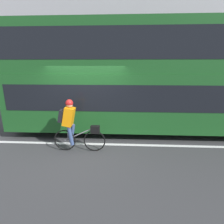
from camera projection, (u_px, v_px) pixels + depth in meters
name	position (u px, v px, depth m)	size (l,w,h in m)	color
ground_plane	(85.00, 145.00, 5.66)	(80.00, 80.00, 0.00)	#38383A
road_center_line	(86.00, 144.00, 5.78)	(50.00, 0.14, 0.01)	silver
sidewalk_curb	(103.00, 105.00, 11.04)	(60.00, 2.23, 0.11)	gray
building_facade	(104.00, 41.00, 11.22)	(60.00, 0.30, 8.08)	#9E9EA3
bus	(160.00, 75.00, 6.48)	(10.95, 2.50, 3.92)	black
cyclist_on_bike	(73.00, 124.00, 5.11)	(1.56, 0.32, 1.59)	black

